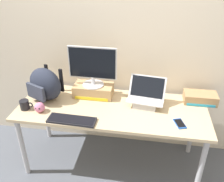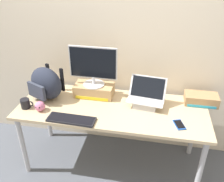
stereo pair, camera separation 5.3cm
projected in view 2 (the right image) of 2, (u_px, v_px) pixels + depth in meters
ground_plane at (112, 161)px, 2.74m from camera, size 20.00×20.00×0.00m
back_wall at (120, 36)px, 2.49m from camera, size 7.00×0.10×2.60m
desk at (112, 113)px, 2.41m from camera, size 1.84×0.72×0.73m
toner_box_yellow at (94, 90)px, 2.55m from camera, size 0.40×0.22×0.13m
desktop_monitor at (93, 66)px, 2.42m from camera, size 0.49×0.22×0.41m
open_laptop at (146, 100)px, 2.38m from camera, size 0.38×0.27×0.28m
external_keyboard at (71, 119)px, 2.18m from camera, size 0.44×0.15×0.02m
messenger_backpack at (46, 83)px, 2.46m from camera, size 0.44×0.36×0.33m
coffee_mug at (26, 104)px, 2.35m from camera, size 0.13×0.09×0.09m
cell_phone at (179, 125)px, 2.12m from camera, size 0.12×0.16×0.01m
plush_toy at (40, 106)px, 2.30m from camera, size 0.10×0.10×0.10m
toner_box_cyan at (201, 99)px, 2.41m from camera, size 0.32×0.18×0.10m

